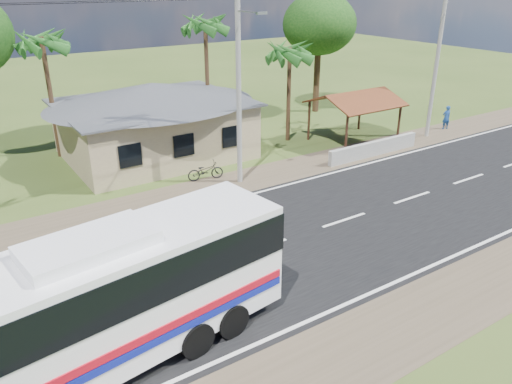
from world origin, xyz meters
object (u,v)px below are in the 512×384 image
(person, at_px, (446,117))
(motorcycle, at_px, (205,171))
(coach_bus, at_px, (56,314))
(waiting_shed, at_px, (355,100))

(person, bearing_deg, motorcycle, 13.25)
(coach_bus, bearing_deg, person, 11.71)
(coach_bus, distance_m, motorcycle, 14.98)
(person, bearing_deg, coach_bus, 35.15)
(coach_bus, bearing_deg, waiting_shed, 21.09)
(motorcycle, distance_m, person, 18.92)
(coach_bus, height_order, person, coach_bus)
(coach_bus, xyz_separation_m, motorcycle, (9.98, 11.02, -1.83))
(motorcycle, xyz_separation_m, person, (18.90, -0.80, 0.33))
(waiting_shed, relative_size, motorcycle, 2.68)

